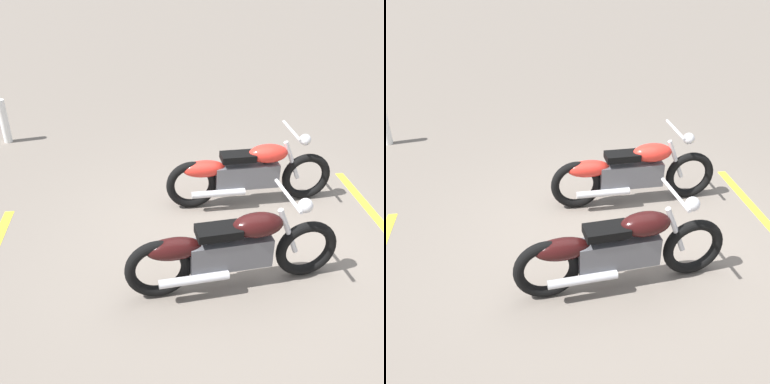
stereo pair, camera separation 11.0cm
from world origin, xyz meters
TOP-DOWN VIEW (x-y plane):
  - ground_plane at (0.00, 0.00)m, footprint 60.00×60.00m
  - motorcycle_bright_foreground at (-0.16, -0.80)m, footprint 2.23×0.65m
  - motorcycle_dark_foreground at (0.22, 0.83)m, footprint 2.21×0.73m

SIDE VIEW (x-z plane):
  - ground_plane at x=0.00m, z-range 0.00..0.00m
  - motorcycle_bright_foreground at x=-0.16m, z-range -0.06..0.98m
  - motorcycle_dark_foreground at x=0.22m, z-range -0.06..0.98m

